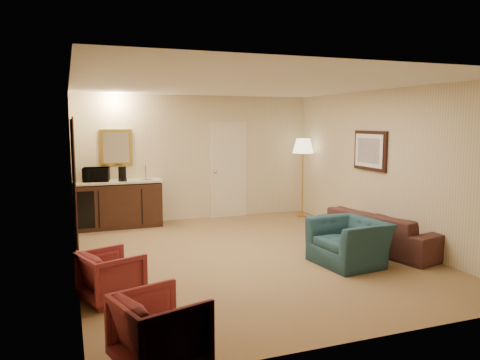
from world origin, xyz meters
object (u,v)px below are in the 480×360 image
object	(u,v)px
sofa	(381,224)
teal_armchair	(349,235)
wetbar_cabinet	(119,204)
floor_lamp	(303,178)
waste_bin	(153,217)
rose_chair_near	(111,273)
microwave	(96,173)
coffee_maker	(122,174)
rose_chair_far	(160,327)
coffee_table	(343,231)

from	to	relation	value
sofa	teal_armchair	world-z (taller)	teal_armchair
wetbar_cabinet	floor_lamp	xyz separation A→B (m)	(3.85, -0.32, 0.39)
sofa	waste_bin	xyz separation A→B (m)	(-3.15, 3.04, -0.25)
wetbar_cabinet	rose_chair_near	distance (m)	3.89
sofa	wetbar_cabinet	bearing A→B (deg)	36.97
microwave	coffee_maker	distance (m)	0.49
sofa	coffee_maker	size ratio (longest dim) A/B	7.44
sofa	waste_bin	size ratio (longest dim) A/B	6.47
rose_chair_far	microwave	distance (m)	5.59
coffee_table	coffee_maker	bearing A→B (deg)	144.15
wetbar_cabinet	floor_lamp	bearing A→B (deg)	-4.75
wetbar_cabinet	waste_bin	bearing A→B (deg)	-6.15
teal_armchair	rose_chair_far	size ratio (longest dim) A/B	1.44
waste_bin	coffee_maker	xyz separation A→B (m)	(-0.58, -0.04, 0.90)
sofa	coffee_maker	world-z (taller)	coffee_maker
rose_chair_far	waste_bin	distance (m)	5.53
coffee_table	wetbar_cabinet	bearing A→B (deg)	143.45
teal_armchair	microwave	world-z (taller)	microwave
wetbar_cabinet	coffee_table	bearing A→B (deg)	-36.55
floor_lamp	waste_bin	size ratio (longest dim) A/B	5.22
rose_chair_far	microwave	world-z (taller)	microwave
teal_armchair	waste_bin	world-z (taller)	teal_armchair
wetbar_cabinet	coffee_table	world-z (taller)	wetbar_cabinet
wetbar_cabinet	coffee_maker	size ratio (longest dim) A/B	5.77
sofa	coffee_table	size ratio (longest dim) A/B	2.93
rose_chair_far	coffee_table	xyz separation A→B (m)	(3.70, 2.96, -0.14)
floor_lamp	microwave	distance (m)	4.28
microwave	coffee_maker	xyz separation A→B (m)	(0.47, -0.13, -0.02)
waste_bin	coffee_maker	distance (m)	1.07
rose_chair_far	waste_bin	bearing A→B (deg)	-26.64
coffee_table	microwave	bearing A→B (deg)	146.26
wetbar_cabinet	waste_bin	size ratio (longest dim) A/B	5.02
rose_chair_near	rose_chair_far	xyz separation A→B (m)	(0.25, -1.66, 0.03)
wetbar_cabinet	rose_chair_far	distance (m)	5.53
coffee_table	waste_bin	bearing A→B (deg)	138.38
waste_bin	microwave	distance (m)	1.41
microwave	coffee_maker	size ratio (longest dim) A/B	1.70
waste_bin	microwave	world-z (taller)	microwave
teal_armchair	rose_chair_near	bearing A→B (deg)	-91.94
rose_chair_near	coffee_maker	xyz separation A→B (m)	(0.57, 3.75, 0.74)
rose_chair_near	sofa	bearing A→B (deg)	-100.37
rose_chair_far	waste_bin	size ratio (longest dim) A/B	2.13
coffee_maker	microwave	bearing A→B (deg)	145.84
teal_armchair	waste_bin	distance (m)	4.19
rose_chair_far	floor_lamp	bearing A→B (deg)	-55.52
teal_armchair	coffee_table	bearing A→B (deg)	145.00
coffee_table	waste_bin	xyz separation A→B (m)	(-2.80, 2.49, -0.04)
rose_chair_far	microwave	xyz separation A→B (m)	(-0.16, 5.54, 0.74)
rose_chair_far	floor_lamp	xyz separation A→B (m)	(4.10, 5.20, 0.51)
wetbar_cabinet	teal_armchair	bearing A→B (deg)	-51.68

